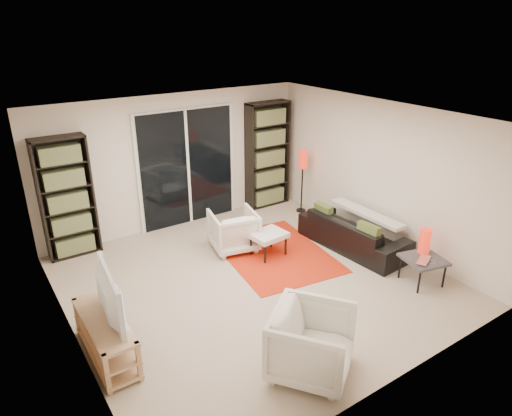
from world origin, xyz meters
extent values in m
plane|color=beige|center=(0.00, 0.00, 0.00)|extent=(5.00, 5.00, 0.00)
cube|color=silver|center=(0.00, 2.50, 1.20)|extent=(5.00, 0.02, 2.40)
cube|color=silver|center=(0.00, -2.50, 1.20)|extent=(5.00, 0.02, 2.40)
cube|color=silver|center=(-2.50, 0.00, 1.20)|extent=(0.02, 5.00, 2.40)
cube|color=silver|center=(2.50, 0.00, 1.20)|extent=(0.02, 5.00, 2.40)
cube|color=white|center=(0.00, 0.00, 2.40)|extent=(5.00, 5.00, 0.02)
cube|color=white|center=(0.20, 2.47, 1.05)|extent=(1.92, 0.06, 2.16)
cube|color=black|center=(0.20, 2.44, 1.05)|extent=(1.80, 0.02, 2.10)
cube|color=white|center=(0.20, 2.42, 1.05)|extent=(0.05, 0.02, 2.10)
cube|color=black|center=(-1.95, 2.34, 0.97)|extent=(0.80, 0.30, 1.95)
cube|color=#AD9422|center=(-1.95, 2.32, 0.97)|extent=(0.70, 0.22, 1.85)
cube|color=black|center=(1.90, 2.34, 1.05)|extent=(0.90, 0.30, 2.10)
cube|color=#AD9422|center=(1.90, 2.32, 1.05)|extent=(0.80, 0.22, 2.00)
cube|color=#E3AE7F|center=(-2.27, -0.41, 0.48)|extent=(0.40, 1.24, 0.04)
cube|color=#E3AE7F|center=(-2.27, -0.41, 0.25)|extent=(0.40, 1.24, 0.03)
cube|color=#E3AE7F|center=(-2.27, -0.41, 0.06)|extent=(0.40, 1.24, 0.04)
cube|color=#E3AE7F|center=(-2.44, -0.99, 0.25)|extent=(0.05, 0.05, 0.50)
cube|color=#E3AE7F|center=(-2.44, 0.17, 0.25)|extent=(0.05, 0.05, 0.50)
cube|color=#E3AE7F|center=(-2.10, -0.99, 0.25)|extent=(0.05, 0.05, 0.50)
cube|color=#E3AE7F|center=(-2.10, 0.17, 0.25)|extent=(0.05, 0.05, 0.50)
imported|color=black|center=(-2.25, -0.41, 0.79)|extent=(0.24, 1.02, 0.58)
cube|color=red|center=(0.75, 0.50, 0.01)|extent=(1.84, 2.31, 0.01)
imported|color=black|center=(1.97, -0.05, 0.28)|extent=(0.87, 1.95, 0.56)
imported|color=silver|center=(0.29, 1.03, 0.34)|extent=(0.86, 0.88, 0.67)
imported|color=silver|center=(-0.51, -1.90, 0.38)|extent=(1.16, 1.16, 0.77)
cube|color=silver|center=(0.64, 0.52, 0.36)|extent=(0.58, 0.49, 0.08)
cylinder|color=black|center=(0.44, 0.32, 0.16)|extent=(0.04, 0.04, 0.32)
cylinder|color=black|center=(0.41, 0.68, 0.16)|extent=(0.04, 0.04, 0.32)
cylinder|color=black|center=(0.87, 0.36, 0.16)|extent=(0.04, 0.04, 0.32)
cylinder|color=black|center=(0.84, 0.72, 0.16)|extent=(0.04, 0.04, 0.32)
cube|color=#3F3F44|center=(2.00, -1.40, 0.38)|extent=(0.65, 0.65, 0.04)
cylinder|color=black|center=(1.74, -1.56, 0.19)|extent=(0.03, 0.03, 0.38)
cylinder|color=black|center=(1.84, -1.14, 0.19)|extent=(0.03, 0.03, 0.38)
cylinder|color=black|center=(2.16, -1.66, 0.19)|extent=(0.03, 0.03, 0.38)
cylinder|color=black|center=(2.26, -1.24, 0.19)|extent=(0.03, 0.03, 0.38)
imported|color=silver|center=(1.94, -1.50, 0.41)|extent=(0.40, 0.34, 0.03)
cylinder|color=red|center=(2.14, -1.28, 0.59)|extent=(0.17, 0.17, 0.37)
cylinder|color=black|center=(2.24, 1.64, 0.01)|extent=(0.19, 0.19, 0.03)
cylinder|color=black|center=(2.24, 1.64, 0.47)|extent=(0.03, 0.03, 0.93)
cylinder|color=red|center=(2.24, 1.64, 1.07)|extent=(0.17, 0.17, 0.34)
camera|label=1|loc=(-3.20, -4.81, 3.59)|focal=32.00mm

